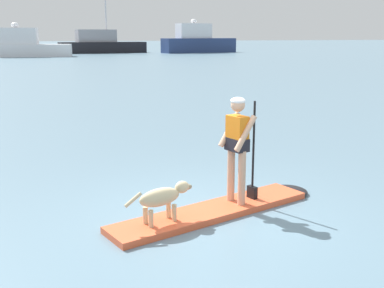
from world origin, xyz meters
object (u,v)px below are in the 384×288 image
at_px(moored_boat_center, 101,44).
at_px(moored_boat_port, 198,42).
at_px(moored_boat_outer, 22,46).
at_px(person_paddler, 238,142).
at_px(dog, 163,197).
at_px(paddleboard, 224,208).

bearing_deg(moored_boat_center, moored_boat_port, -12.79).
relative_size(moored_boat_outer, moored_boat_center, 0.90).
distance_m(person_paddler, moored_boat_center, 66.80).
bearing_deg(dog, moored_boat_port, 70.44).
xyz_separation_m(paddleboard, dog, (-1.08, -0.33, 0.41)).
height_order(moored_boat_outer, moored_boat_port, moored_boat_port).
distance_m(dog, moored_boat_port, 67.51).
xyz_separation_m(paddleboard, moored_boat_outer, (-3.82, 56.78, 1.26)).
bearing_deg(dog, moored_boat_center, 82.87).
xyz_separation_m(paddleboard, person_paddler, (0.25, 0.07, 1.03)).
xyz_separation_m(moored_boat_outer, moored_boat_port, (25.33, 6.49, 0.33)).
bearing_deg(moored_boat_outer, moored_boat_port, 14.38).
height_order(paddleboard, moored_boat_center, moored_boat_center).
xyz_separation_m(person_paddler, dog, (-1.33, -0.40, -0.62)).
distance_m(paddleboard, moored_boat_center, 66.91).
distance_m(dog, moored_boat_outer, 57.18).
distance_m(person_paddler, dog, 1.52).
relative_size(paddleboard, dog, 3.47).
distance_m(dog, moored_boat_center, 67.36).
relative_size(moored_boat_center, moored_boat_port, 1.08).
relative_size(moored_boat_outer, moored_boat_port, 0.98).
distance_m(person_paddler, moored_boat_outer, 56.85).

